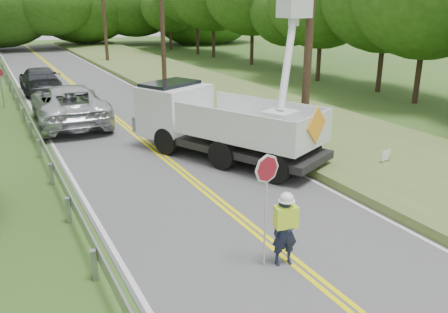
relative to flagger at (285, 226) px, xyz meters
name	(u,v)px	position (x,y,z in m)	size (l,w,h in m)	color
road	(138,137)	(0.25, 11.33, -0.94)	(7.20, 96.00, 0.03)	#535355
guardrail	(35,131)	(-3.76, 12.24, -0.39)	(0.18, 48.00, 0.77)	#93949A
utility_poles	(211,7)	(5.25, 14.35, 4.32)	(1.60, 43.30, 10.00)	black
tall_grass_verge	(276,115)	(7.35, 11.33, -0.80)	(7.00, 96.00, 0.30)	#537133
treeline_horizon	(29,1)	(0.79, 53.45, 4.55)	(58.34, 15.03, 12.21)	#20450F
flagger	(285,226)	(0.00, 0.00, 0.00)	(1.07, 0.50, 2.59)	#191E33
bucket_truck	(211,113)	(2.09, 7.86, 0.65)	(5.29, 7.64, 7.10)	black
suv_silver	(69,104)	(-1.92, 14.95, 0.00)	(3.07, 6.67, 1.85)	silver
suv_darkgrey	(40,80)	(-2.13, 24.03, -0.14)	(2.21, 5.44, 1.58)	#33373B
stop_sign_permanent	(1,83)	(-4.50, 20.13, 0.43)	(0.40, 0.25, 2.14)	#93949A
yard_sign	(386,156)	(6.58, 3.40, -0.44)	(0.48, 0.14, 0.70)	white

